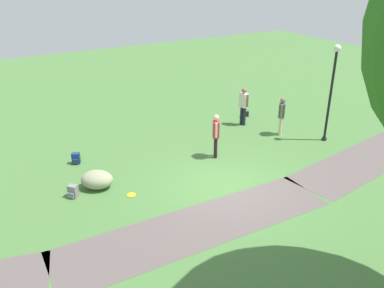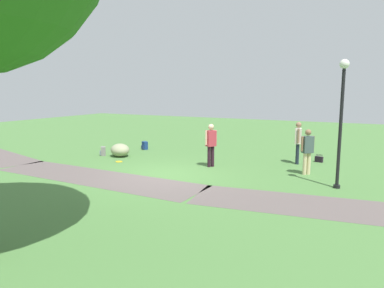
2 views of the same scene
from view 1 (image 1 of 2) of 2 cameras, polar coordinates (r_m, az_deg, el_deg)
name	(u,v)px [view 1 (image 1 of 2)]	position (r m, az deg, el deg)	size (l,w,h in m)	color
ground_plane	(227,186)	(13.22, 4.89, -5.90)	(48.00, 48.00, 0.00)	#48753A
footpath_segment_near	(373,155)	(16.63, 24.17, -1.48)	(8.18, 2.94, 0.01)	#5D514F
footpath_segment_mid	(199,226)	(11.33, 0.97, -11.47)	(8.06, 2.20, 0.01)	#5D514F
lamp_post	(332,84)	(16.59, 19.14, 8.03)	(0.28, 0.28, 3.85)	black
lawn_boulder	(97,180)	(13.30, -13.25, -4.90)	(1.32, 1.29, 0.57)	#979A76
woman_with_handbag	(244,104)	(17.89, 7.27, 5.67)	(0.31, 0.51, 1.70)	#1C2431
man_near_boulder	(282,114)	(17.11, 12.52, 4.20)	(0.43, 0.42, 1.61)	beige
passerby_on_path	(216,133)	(14.70, 3.39, 1.58)	(0.40, 0.45, 1.67)	black
handbag_on_grass	(245,114)	(19.16, 7.50, 4.25)	(0.34, 0.34, 0.31)	black
backpack_by_boulder	(73,192)	(13.02, -16.44, -6.44)	(0.35, 0.35, 0.40)	gray
spare_backpack_on_lawn	(76,159)	(15.09, -16.04, -1.99)	(0.34, 0.34, 0.40)	navy
frisbee_on_grass	(131,195)	(12.82, -8.54, -7.11)	(0.28, 0.28, 0.02)	gold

